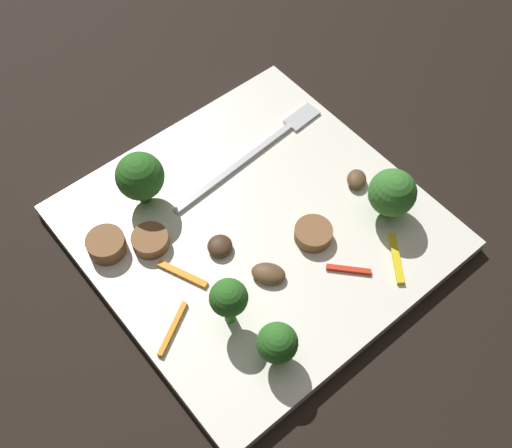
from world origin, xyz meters
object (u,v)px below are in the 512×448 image
mushroom_2 (268,273)px  pepper_strip_1 (185,277)px  broccoli_floret_3 (277,343)px  mushroom_0 (357,179)px  broccoli_floret_2 (140,177)px  pepper_strip_3 (349,269)px  broccoli_floret_0 (392,193)px  sausage_slice_0 (313,233)px  mushroom_1 (219,244)px  pepper_strip_0 (396,258)px  plate (256,228)px  broccoli_floret_1 (229,299)px  sausage_slice_2 (150,241)px  pepper_strip_2 (173,329)px  sausage_slice_1 (106,245)px  fork (259,149)px

mushroom_2 → pepper_strip_1: mushroom_2 is taller
broccoli_floret_3 → mushroom_0: bearing=25.9°
broccoli_floret_2 → pepper_strip_3: size_ratio=1.48×
broccoli_floret_3 → broccoli_floret_0: bearing=13.7°
broccoli_floret_2 → broccoli_floret_3: size_ratio=1.28×
broccoli_floret_3 → sausage_slice_0: 0.12m
broccoli_floret_0 → mushroom_0: broccoli_floret_0 is taller
broccoli_floret_0 → mushroom_1: 0.15m
broccoli_floret_3 → pepper_strip_0: bearing=0.2°
plate → mushroom_2: size_ratio=9.85×
broccoli_floret_2 → mushroom_1: broccoli_floret_2 is taller
broccoli_floret_1 → sausage_slice_2: size_ratio=1.65×
broccoli_floret_3 → pepper_strip_2: 0.09m
mushroom_0 → pepper_strip_0: (-0.03, -0.08, -0.00)m
broccoli_floret_1 → pepper_strip_0: 0.15m
broccoli_floret_2 → pepper_strip_2: bearing=-114.7°
mushroom_2 → sausage_slice_1: bearing=129.6°
mushroom_1 → pepper_strip_0: mushroom_1 is taller
broccoli_floret_1 → broccoli_floret_2: 0.14m
broccoli_floret_3 → sausage_slice_0: size_ratio=1.31×
pepper_strip_2 → pepper_strip_0: bearing=-20.6°
broccoli_floret_3 → pepper_strip_2: size_ratio=0.90×
broccoli_floret_0 → mushroom_0: bearing=86.8°
broccoli_floret_2 → pepper_strip_3: (0.09, -0.17, -0.03)m
broccoli_floret_1 → pepper_strip_1: size_ratio=1.13×
mushroom_1 → pepper_strip_1: bearing=-172.0°
broccoli_floret_1 → broccoli_floret_2: size_ratio=0.95×
sausage_slice_0 → sausage_slice_1: bearing=144.3°
mushroom_2 → pepper_strip_0: 0.11m
mushroom_2 → pepper_strip_3: bearing=-35.1°
broccoli_floret_3 → pepper_strip_1: (-0.01, 0.10, -0.02)m
pepper_strip_3 → pepper_strip_2: bearing=160.8°
pepper_strip_0 → mushroom_2: bearing=148.7°
broccoli_floret_3 → sausage_slice_0: bearing=33.2°
broccoli_floret_3 → mushroom_2: broccoli_floret_3 is taller
mushroom_0 → pepper_strip_0: size_ratio=0.45×
plate → sausage_slice_1: 0.13m
broccoli_floret_3 → mushroom_2: size_ratio=1.50×
pepper_strip_2 → sausage_slice_0: bearing=-2.8°
broccoli_floret_0 → pepper_strip_1: broccoli_floret_0 is taller
plate → mushroom_1: (-0.04, 0.00, 0.01)m
sausage_slice_1 → mushroom_2: (0.09, -0.11, -0.00)m
fork → mushroom_0: size_ratio=8.32×
broccoli_floret_0 → mushroom_2: (-0.12, 0.02, -0.02)m
broccoli_floret_0 → mushroom_2: 0.13m
plate → mushroom_0: bearing=-13.4°
broccoli_floret_0 → sausage_slice_2: size_ratio=1.58×
sausage_slice_1 → pepper_strip_3: sausage_slice_1 is taller
broccoli_floret_3 → fork: bearing=53.8°
plate → broccoli_floret_1: broccoli_floret_1 is taller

